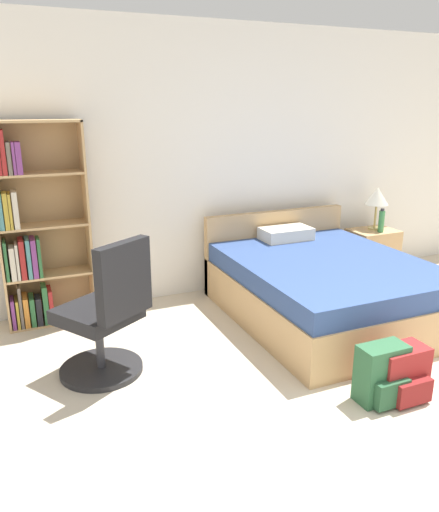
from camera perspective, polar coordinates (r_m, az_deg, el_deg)
wall_back at (r=5.06m, az=1.54°, el=10.64°), size 9.00×0.06×2.60m
bookshelf at (r=4.49m, az=-20.54°, el=2.31°), size 0.74×0.27×1.74m
bed at (r=4.61m, az=11.61°, el=-3.36°), size 1.56×1.94×0.81m
office_chair at (r=3.57m, az=-12.78°, el=-7.00°), size 0.69×0.72×1.02m
nightstand at (r=5.83m, az=17.00°, el=0.35°), size 0.50×0.40×0.53m
table_lamp at (r=5.74m, az=17.57°, el=6.42°), size 0.25×0.25×0.47m
water_bottle at (r=5.67m, az=18.02°, el=3.82°), size 0.06×0.06×0.26m
backpack_green at (r=3.48m, az=18.09°, el=-12.82°), size 0.32×0.23×0.39m
backpack_red at (r=3.57m, az=20.03°, el=-12.54°), size 0.35×0.27×0.35m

